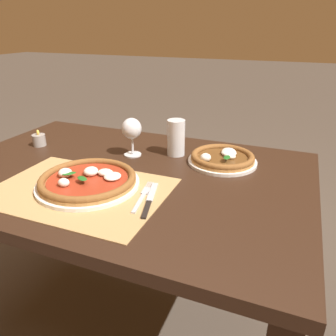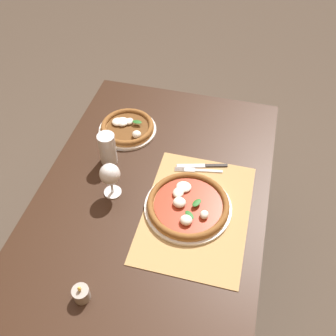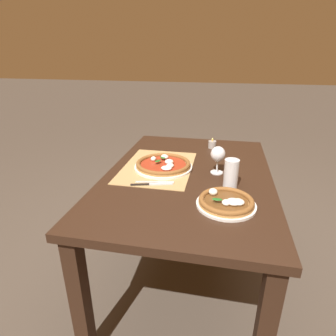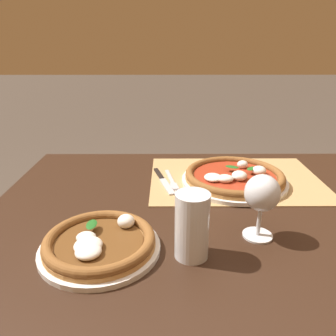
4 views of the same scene
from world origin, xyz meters
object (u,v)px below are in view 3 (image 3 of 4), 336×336
(pizza_near, at_px, (163,165))
(wine_glass, at_px, (218,155))
(pizza_far, at_px, (226,202))
(pint_glass, at_px, (231,174))
(votive_candle, at_px, (212,145))
(fork, at_px, (155,182))
(knife, at_px, (152,184))

(pizza_near, relative_size, wine_glass, 2.17)
(pizza_far, xyz_separation_m, pint_glass, (-0.20, 0.02, 0.05))
(wine_glass, relative_size, votive_candle, 2.15)
(wine_glass, relative_size, fork, 0.78)
(pint_glass, bearing_deg, pizza_far, -4.90)
(fork, xyz_separation_m, knife, (0.03, -0.01, 0.00))
(pizza_far, bearing_deg, pint_glass, 175.10)
(pizza_near, bearing_deg, fork, -0.19)
(pizza_far, bearing_deg, votive_candle, -172.41)
(pizza_near, height_order, pint_glass, pint_glass)
(pint_glass, bearing_deg, votive_candle, -168.35)
(pizza_near, xyz_separation_m, pizza_far, (0.36, 0.36, -0.00))
(votive_candle, bearing_deg, pizza_far, 7.59)
(pizza_far, bearing_deg, fork, -114.29)
(pizza_near, bearing_deg, pint_glass, 66.48)
(fork, height_order, knife, knife)
(wine_glass, bearing_deg, pizza_near, -90.74)
(pizza_far, distance_m, wine_glass, 0.37)
(pizza_far, distance_m, fork, 0.40)
(pint_glass, relative_size, votive_candle, 2.01)
(pint_glass, distance_m, votive_candle, 0.61)
(pizza_near, distance_m, fork, 0.20)
(pint_glass, distance_m, fork, 0.39)
(wine_glass, bearing_deg, knife, -54.84)
(wine_glass, height_order, knife, wine_glass)
(pizza_near, bearing_deg, votive_candle, 149.18)
(pizza_near, distance_m, votive_candle, 0.50)
(wine_glass, bearing_deg, pint_glass, 24.31)
(fork, bearing_deg, knife, -20.81)
(fork, height_order, votive_candle, votive_candle)
(pizza_near, distance_m, pizza_far, 0.51)
(fork, relative_size, knife, 0.94)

